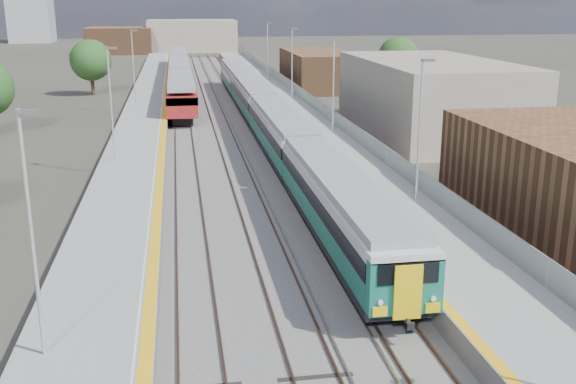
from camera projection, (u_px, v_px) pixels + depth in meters
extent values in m
plane|color=#47443A|center=(243.00, 128.00, 62.20)|extent=(320.00, 320.00, 0.00)
cube|color=#565451|center=(217.00, 124.00, 64.21)|extent=(10.50, 155.00, 0.06)
cube|color=#4C3323|center=(246.00, 118.00, 67.03)|extent=(0.07, 160.00, 0.14)
cube|color=#4C3323|center=(260.00, 117.00, 67.26)|extent=(0.07, 160.00, 0.14)
cube|color=#4C3323|center=(211.00, 119.00, 66.49)|extent=(0.07, 160.00, 0.14)
cube|color=#4C3323|center=(225.00, 118.00, 66.71)|extent=(0.07, 160.00, 0.14)
cube|color=#4C3323|center=(175.00, 120.00, 65.94)|extent=(0.07, 160.00, 0.14)
cube|color=#4C3323|center=(190.00, 119.00, 66.17)|extent=(0.07, 160.00, 0.14)
cube|color=gray|center=(243.00, 118.00, 66.98)|extent=(0.08, 160.00, 0.10)
cube|color=gray|center=(229.00, 118.00, 66.77)|extent=(0.08, 160.00, 0.10)
cube|color=slate|center=(295.00, 117.00, 65.25)|extent=(4.70, 155.00, 1.00)
cube|color=gray|center=(295.00, 111.00, 65.11)|extent=(4.70, 155.00, 0.03)
cube|color=#EBAF14|center=(273.00, 112.00, 64.78)|extent=(0.40, 155.00, 0.01)
cube|color=gray|center=(317.00, 105.00, 65.29)|extent=(0.06, 155.00, 1.20)
cylinder|color=#9EA0A3|center=(419.00, 131.00, 35.34)|extent=(0.12, 0.12, 7.50)
cube|color=#4C4C4F|center=(428.00, 60.00, 34.38)|extent=(0.70, 0.18, 0.14)
cylinder|color=#9EA0A3|center=(333.00, 85.00, 54.32)|extent=(0.12, 0.12, 7.50)
cube|color=#4C4C4F|center=(337.00, 39.00, 53.36)|extent=(0.70, 0.18, 0.14)
cylinder|color=#9EA0A3|center=(292.00, 63.00, 73.30)|extent=(0.12, 0.12, 7.50)
cube|color=#4C4C4F|center=(294.00, 29.00, 72.34)|extent=(0.70, 0.18, 0.14)
cylinder|color=#9EA0A3|center=(268.00, 50.00, 92.28)|extent=(0.12, 0.12, 7.50)
cube|color=#4C4C4F|center=(269.00, 23.00, 91.31)|extent=(0.70, 0.18, 0.14)
cube|color=slate|center=(144.00, 121.00, 63.02)|extent=(4.30, 155.00, 1.00)
cube|color=gray|center=(144.00, 115.00, 62.89)|extent=(4.30, 155.00, 0.03)
cube|color=#EBAF14|center=(165.00, 115.00, 63.17)|extent=(0.45, 155.00, 0.01)
cube|color=silver|center=(161.00, 115.00, 63.12)|extent=(0.08, 155.00, 0.01)
cylinder|color=#9EA0A3|center=(32.00, 238.00, 19.45)|extent=(0.12, 0.12, 7.50)
cube|color=#4C4C4F|center=(27.00, 112.00, 18.48)|extent=(0.70, 0.18, 0.14)
cylinder|color=#9EA0A3|center=(111.00, 105.00, 44.12)|extent=(0.12, 0.12, 7.50)
cube|color=#4C4C4F|center=(111.00, 48.00, 43.15)|extent=(0.70, 0.18, 0.14)
cylinder|color=#9EA0A3|center=(133.00, 67.00, 68.79)|extent=(0.12, 0.12, 7.50)
cube|color=#4C4C4F|center=(134.00, 31.00, 67.83)|extent=(0.70, 0.18, 0.14)
cube|color=gray|center=(430.00, 97.00, 59.06)|extent=(11.00, 22.00, 6.40)
cube|color=brown|center=(319.00, 70.00, 90.13)|extent=(8.00, 18.00, 4.80)
cube|color=gray|center=(192.00, 35.00, 155.81)|extent=(20.00, 14.00, 7.00)
cube|color=brown|center=(120.00, 40.00, 148.77)|extent=(14.00, 12.00, 5.60)
cube|color=black|center=(340.00, 230.00, 32.12)|extent=(2.54, 18.21, 0.43)
cube|color=#0F524D|center=(340.00, 215.00, 31.91)|extent=(2.63, 18.21, 1.06)
cube|color=black|center=(340.00, 198.00, 31.68)|extent=(2.69, 18.21, 0.73)
cube|color=#BCBEBE|center=(341.00, 186.00, 31.52)|extent=(2.63, 18.21, 0.45)
cube|color=gray|center=(341.00, 178.00, 31.41)|extent=(2.33, 18.21, 0.37)
cube|color=black|center=(281.00, 148.00, 49.87)|extent=(2.54, 18.21, 0.43)
cube|color=#0F524D|center=(280.00, 138.00, 49.66)|extent=(2.63, 18.21, 1.06)
cube|color=black|center=(280.00, 127.00, 49.43)|extent=(2.69, 18.21, 0.73)
cube|color=#BCBEBE|center=(280.00, 119.00, 49.27)|extent=(2.63, 18.21, 0.45)
cube|color=gray|center=(280.00, 114.00, 49.17)|extent=(2.33, 18.21, 0.37)
cube|color=black|center=(252.00, 109.00, 67.62)|extent=(2.54, 18.21, 0.43)
cube|color=#0F524D|center=(252.00, 102.00, 67.42)|extent=(2.63, 18.21, 1.06)
cube|color=black|center=(252.00, 93.00, 67.19)|extent=(2.69, 18.21, 0.73)
cube|color=#BCBEBE|center=(252.00, 88.00, 67.03)|extent=(2.63, 18.21, 0.45)
cube|color=gray|center=(252.00, 84.00, 66.92)|extent=(2.33, 18.21, 0.37)
cube|color=black|center=(236.00, 87.00, 85.38)|extent=(2.54, 18.21, 0.43)
cube|color=#0F524D|center=(236.00, 81.00, 85.17)|extent=(2.63, 18.21, 1.06)
cube|color=black|center=(236.00, 74.00, 84.94)|extent=(2.69, 18.21, 0.73)
cube|color=#BCBEBE|center=(236.00, 69.00, 84.78)|extent=(2.63, 18.21, 0.45)
cube|color=gray|center=(236.00, 66.00, 84.67)|extent=(2.33, 18.21, 0.37)
cube|color=#0F524D|center=(405.00, 286.00, 22.93)|extent=(2.61, 0.56, 1.96)
cube|color=black|center=(408.00, 274.00, 22.50)|extent=(2.15, 0.06, 0.75)
cube|color=#E1B90E|center=(408.00, 292.00, 22.63)|extent=(0.98, 0.09, 1.96)
cube|color=black|center=(182.00, 109.00, 70.00)|extent=(1.93, 16.37, 0.67)
cube|color=maroon|center=(181.00, 94.00, 69.56)|extent=(2.84, 19.26, 2.03)
cube|color=black|center=(181.00, 89.00, 69.43)|extent=(2.90, 19.26, 0.71)
cube|color=gray|center=(180.00, 79.00, 69.15)|extent=(2.53, 19.26, 0.41)
cube|color=black|center=(180.00, 86.00, 88.75)|extent=(1.93, 16.37, 0.67)
cube|color=maroon|center=(180.00, 74.00, 88.31)|extent=(2.84, 19.26, 2.03)
cube|color=black|center=(179.00, 70.00, 88.17)|extent=(2.90, 19.26, 0.71)
cube|color=gray|center=(179.00, 62.00, 87.90)|extent=(2.53, 19.26, 0.41)
cube|color=black|center=(179.00, 71.00, 107.50)|extent=(1.93, 16.37, 0.67)
cube|color=maroon|center=(178.00, 61.00, 107.06)|extent=(2.84, 19.26, 2.03)
cube|color=black|center=(178.00, 58.00, 106.92)|extent=(2.90, 19.26, 0.71)
cube|color=gray|center=(178.00, 51.00, 106.64)|extent=(2.53, 19.26, 0.41)
cylinder|color=#382619|center=(93.00, 86.00, 83.25)|extent=(0.44, 0.44, 2.38)
sphere|color=#20461B|center=(91.00, 60.00, 82.40)|extent=(5.03, 5.03, 5.03)
cylinder|color=#382619|center=(397.00, 83.00, 85.31)|extent=(0.44, 0.44, 2.46)
sphere|color=#20461B|center=(398.00, 58.00, 84.43)|extent=(5.19, 5.19, 5.19)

